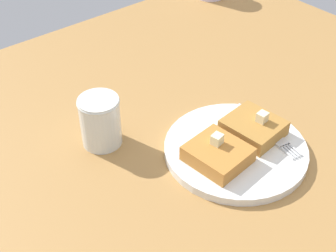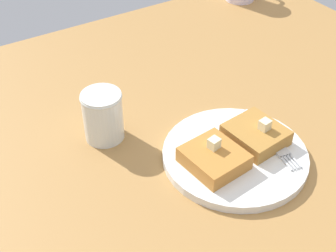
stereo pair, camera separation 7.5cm
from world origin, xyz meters
TOP-DOWN VIEW (x-y plane):
  - table_surface at (0.00, 0.00)cm, footprint 120.76×120.76cm
  - plate at (4.67, 3.88)cm, footprint 23.33×23.33cm
  - toast_slice_left at (0.21, 3.43)cm, footprint 8.94×9.55cm
  - toast_slice_middle at (9.12, 4.33)cm, footprint 8.94×9.55cm
  - butter_pat_primary at (0.52, 4.33)cm, footprint 1.95×1.82cm
  - butter_pat_secondary at (10.08, 3.59)cm, footprint 1.86×1.72cm
  - fork at (11.31, 2.51)cm, footprint 4.29×16.00cm
  - syrup_jar at (-10.53, 20.11)cm, footprint 6.88×6.88cm

SIDE VIEW (x-z plane):
  - table_surface at x=0.00cm, z-range 0.00..2.37cm
  - plate at x=4.67cm, z-range 2.48..3.88cm
  - fork at x=11.31cm, z-range 3.77..4.13cm
  - toast_slice_left at x=0.21cm, z-range 3.77..6.39cm
  - toast_slice_middle at x=9.12cm, z-range 3.77..6.39cm
  - syrup_jar at x=-10.53cm, z-range 2.04..10.77cm
  - butter_pat_primary at x=0.52cm, z-range 6.39..8.07cm
  - butter_pat_secondary at x=10.08cm, z-range 6.39..8.07cm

